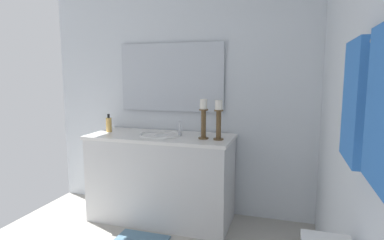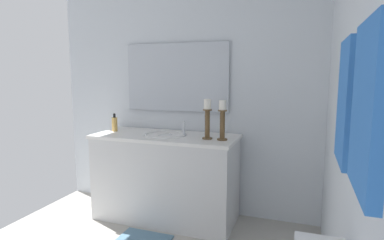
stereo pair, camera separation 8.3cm
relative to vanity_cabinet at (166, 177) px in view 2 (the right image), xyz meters
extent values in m
cube|color=silver|center=(0.91, 1.44, 0.81)|extent=(2.46, 0.04, 2.45)
cube|color=silver|center=(-0.33, 0.06, 0.81)|extent=(0.04, 2.76, 2.45)
cube|color=silver|center=(0.00, 0.00, -0.02)|extent=(0.55, 1.33, 0.80)
cube|color=white|center=(0.00, 0.00, 0.40)|extent=(0.58, 1.36, 0.03)
sphere|color=black|center=(-0.10, -0.68, 0.02)|extent=(0.02, 0.02, 0.02)
sphere|color=black|center=(0.10, -0.68, 0.02)|extent=(0.02, 0.02, 0.02)
ellipsoid|color=white|center=(0.00, 0.00, 0.36)|extent=(0.38, 0.30, 0.11)
torus|color=white|center=(0.00, 0.00, 0.42)|extent=(0.40, 0.40, 0.02)
cylinder|color=silver|center=(0.00, 0.19, 0.48)|extent=(0.02, 0.02, 0.14)
cube|color=silver|center=(-0.28, 0.00, 0.95)|extent=(0.02, 1.09, 0.68)
cylinder|color=brown|center=(0.05, 0.57, 0.42)|extent=(0.09, 0.09, 0.01)
cylinder|color=brown|center=(0.05, 0.57, 0.54)|extent=(0.04, 0.04, 0.25)
cylinder|color=brown|center=(0.05, 0.57, 0.67)|extent=(0.08, 0.08, 0.01)
cylinder|color=white|center=(0.05, 0.57, 0.72)|extent=(0.06, 0.06, 0.08)
cylinder|color=brown|center=(0.05, 0.43, 0.42)|extent=(0.09, 0.09, 0.01)
cylinder|color=brown|center=(0.05, 0.43, 0.54)|extent=(0.04, 0.04, 0.25)
cylinder|color=brown|center=(0.05, 0.43, 0.67)|extent=(0.08, 0.08, 0.01)
cylinder|color=white|center=(0.05, 0.43, 0.72)|extent=(0.06, 0.06, 0.09)
cylinder|color=#E5B259|center=(-0.01, -0.56, 0.48)|extent=(0.06, 0.06, 0.14)
cylinder|color=black|center=(-0.01, -0.56, 0.57)|extent=(0.02, 0.02, 0.04)
cylinder|color=silver|center=(1.70, 1.38, 1.07)|extent=(0.81, 0.02, 0.02)
cube|color=blue|center=(1.50, 1.36, 0.88)|extent=(0.28, 0.03, 0.42)
cube|color=blue|center=(1.90, 1.36, 0.90)|extent=(0.28, 0.03, 0.39)
camera|label=1|loc=(2.72, 1.15, 0.97)|focal=29.67mm
camera|label=2|loc=(2.69, 1.23, 0.97)|focal=29.67mm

